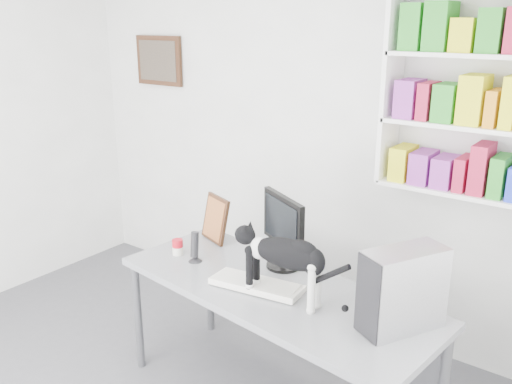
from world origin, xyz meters
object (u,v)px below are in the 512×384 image
Objects in this scene: pc_tower at (403,290)px; speaker at (195,246)px; monitor at (284,231)px; keyboard at (257,284)px; bookshelf at (475,91)px; cat at (285,269)px; soup_can at (178,247)px; desk at (273,347)px; leaning_print at (215,218)px.

pc_tower is 2.03× the size of speaker.
monitor reaches higher than keyboard.
bookshelf reaches higher than speaker.
pc_tower is (0.03, -0.95, -0.85)m from bookshelf.
cat is (-0.57, -1.07, -0.87)m from bookshelf.
soup_can is (-0.68, 0.06, 0.03)m from keyboard.
speaker is at bearing -4.02° from soup_can.
desk is at bearing -150.54° from pc_tower.
soup_can is 0.17× the size of cat.
monitor reaches higher than desk.
bookshelf reaches higher than leaning_print.
desk is at bearing 35.09° from keyboard.
pc_tower is 1.50m from soup_can.
pc_tower is 0.61m from cat.
speaker is at bearing 169.49° from cat.
monitor is at bearing -167.30° from pc_tower.
speaker is at bearing -50.89° from leaning_print.
bookshelf is 6.12× the size of speaker.
bookshelf is 2.02m from soup_can.
leaning_print is (-0.12, 0.34, 0.06)m from speaker.
leaning_print is at bearing -164.00° from pc_tower.
leaning_print is at bearing -155.29° from bookshelf.
soup_can is at bearing -77.55° from leaning_print.
bookshelf is 12.20× the size of soup_can.
bookshelf is at bearing 69.29° from monitor.
cat is at bearing -140.96° from pc_tower.
leaning_print is 0.35m from soup_can.
monitor is 0.87m from pc_tower.
leaning_print is at bearing 92.68° from speaker.
keyboard is at bearing -56.77° from monitor.
cat reaches higher than desk.
bookshelf is 3.85× the size of leaning_print.
leaning_print reaches higher than keyboard.
bookshelf is at bearing 60.52° from desk.
monitor is 0.57m from speaker.
keyboard is at bearing -22.53° from speaker.
keyboard is 0.76m from leaning_print.
desk is 0.87m from soup_can.
soup_can is at bearing 169.92° from cat.
bookshelf is at bearing 44.20° from keyboard.
monitor is 4.58× the size of soup_can.
cat is at bearing -23.42° from speaker.
keyboard is (-0.07, -0.07, 0.42)m from desk.
leaning_print is 0.53× the size of cat.
monitor is 1.45× the size of leaning_print.
leaning_print reaches higher than soup_can.
leaning_print is (-1.45, 0.30, -0.05)m from pc_tower.
cat reaches higher than soup_can.
speaker is 0.37m from leaning_print.
monitor is 2.30× the size of speaker.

